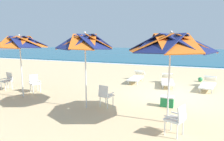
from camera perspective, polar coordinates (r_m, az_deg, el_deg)
ground_plane at (r=9.48m, az=17.16°, el=-7.24°), size 80.00×80.00×0.00m
sea at (r=38.14m, az=21.01°, el=4.54°), size 80.00×36.00×0.10m
surf_foam at (r=19.93m, az=19.86°, el=0.99°), size 80.00×0.70×0.01m
beach_umbrella_0 at (r=6.18m, az=16.41°, el=7.38°), size 2.57×2.57×2.83m
plastic_chair_0 at (r=5.73m, az=18.04°, el=-12.81°), size 0.59×0.57×0.87m
beach_umbrella_1 at (r=7.31m, az=-7.71°, el=7.93°), size 2.13×2.13×2.85m
plastic_chair_1 at (r=7.62m, az=-1.88°, el=-6.90°), size 0.53×0.56×0.87m
beach_umbrella_2 at (r=9.56m, az=-24.93°, el=7.27°), size 2.37×2.37×2.79m
plastic_chair_2 at (r=10.47m, az=-21.27°, el=-3.14°), size 0.61×0.60×0.87m
plastic_chair_4 at (r=11.65m, az=-27.75°, el=-2.39°), size 0.49×0.52×0.87m
sun_lounger_0 at (r=11.47m, az=25.80°, el=-3.51°), size 1.00×2.22×0.62m
sun_lounger_1 at (r=11.57m, az=15.60°, el=-2.84°), size 0.94×2.21×0.62m
sun_lounger_2 at (r=12.26m, az=7.01°, el=-1.92°), size 0.64×2.15×0.62m
cooler_box at (r=8.07m, az=15.48°, el=-8.51°), size 0.50×0.34×0.40m
beach_ball at (r=13.41m, az=23.93°, el=-2.34°), size 0.27×0.27×0.27m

